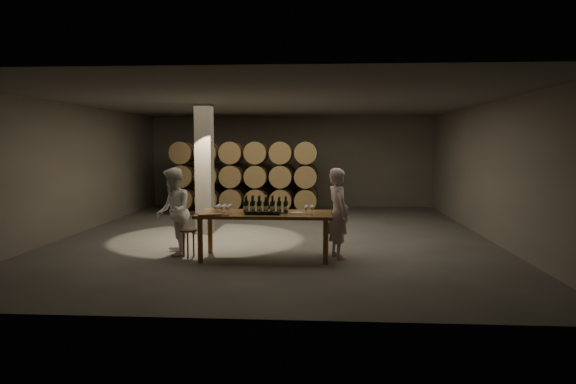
# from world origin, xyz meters

# --- Properties ---
(room) EXTENTS (12.00, 12.00, 12.00)m
(room) POSITION_xyz_m (-1.80, 0.20, 1.60)
(room) COLOR #4D4A48
(room) RESTS_ON ground
(tasting_table) EXTENTS (2.60, 1.10, 0.90)m
(tasting_table) POSITION_xyz_m (0.00, -2.50, 0.80)
(tasting_table) COLOR brown
(tasting_table) RESTS_ON ground
(barrel_stack_back) EXTENTS (4.70, 0.95, 1.57)m
(barrel_stack_back) POSITION_xyz_m (-1.35, 5.20, 0.83)
(barrel_stack_back) COLOR brown
(barrel_stack_back) RESTS_ON ground
(barrel_stack_front) EXTENTS (4.70, 0.95, 2.31)m
(barrel_stack_front) POSITION_xyz_m (-1.35, 3.80, 1.20)
(barrel_stack_front) COLOR brown
(barrel_stack_front) RESTS_ON ground
(bottle_cluster) EXTENTS (0.86, 0.23, 0.33)m
(bottle_cluster) POSITION_xyz_m (0.01, -2.46, 1.02)
(bottle_cluster) COLOR black
(bottle_cluster) RESTS_ON tasting_table
(lying_bottles) EXTENTS (0.76, 0.08, 0.08)m
(lying_bottles) POSITION_xyz_m (-0.01, -2.80, 0.94)
(lying_bottles) COLOR black
(lying_bottles) RESTS_ON tasting_table
(glass_cluster_left) EXTENTS (0.30, 0.41, 0.16)m
(glass_cluster_left) POSITION_xyz_m (-0.81, -2.56, 1.01)
(glass_cluster_left) COLOR silver
(glass_cluster_left) RESTS_ON tasting_table
(glass_cluster_right) EXTENTS (0.19, 0.30, 0.16)m
(glass_cluster_right) POSITION_xyz_m (0.86, -2.58, 1.01)
(glass_cluster_right) COLOR silver
(glass_cluster_right) RESTS_ON tasting_table
(plate) EXTENTS (0.26, 0.26, 0.02)m
(plate) POSITION_xyz_m (0.61, -2.53, 0.91)
(plate) COLOR silver
(plate) RESTS_ON tasting_table
(notebook_near) EXTENTS (0.32, 0.29, 0.03)m
(notebook_near) POSITION_xyz_m (-0.91, -2.90, 0.92)
(notebook_near) COLOR olive
(notebook_near) RESTS_ON tasting_table
(notebook_corner) EXTENTS (0.29, 0.33, 0.02)m
(notebook_corner) POSITION_xyz_m (-1.11, -2.90, 0.91)
(notebook_corner) COLOR olive
(notebook_corner) RESTS_ON tasting_table
(pen) EXTENTS (0.14, 0.03, 0.01)m
(pen) POSITION_xyz_m (-0.69, -2.92, 0.91)
(pen) COLOR black
(pen) RESTS_ON tasting_table
(stool) EXTENTS (0.33, 0.33, 0.55)m
(stool) POSITION_xyz_m (-1.52, -2.50, 0.45)
(stool) COLOR brown
(stool) RESTS_ON ground
(person_man) EXTENTS (0.62, 0.75, 1.77)m
(person_man) POSITION_xyz_m (1.43, -2.35, 0.88)
(person_man) COLOR beige
(person_man) RESTS_ON ground
(person_woman) EXTENTS (0.90, 1.02, 1.76)m
(person_woman) POSITION_xyz_m (-1.87, -2.31, 0.88)
(person_woman) COLOR white
(person_woman) RESTS_ON ground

